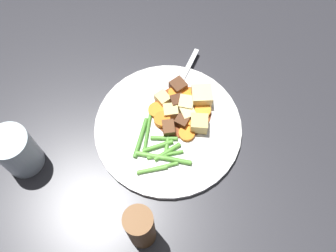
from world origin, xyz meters
The scene contains 34 objects.
ground_plane centered at (0.00, 0.00, 0.00)m, with size 3.00×3.00×0.00m, color #2D2D33.
dinner_plate centered at (0.00, 0.00, 0.01)m, with size 0.29×0.29×0.01m, color white.
stew_sauce centered at (0.04, 0.00, 0.01)m, with size 0.12×0.12×0.00m, color brown.
carrot_slice_0 centered at (0.01, -0.04, 0.02)m, with size 0.03×0.03×0.01m, color orange.
carrot_slice_1 centered at (0.04, -0.03, 0.02)m, with size 0.03×0.03×0.01m, color orange.
carrot_slice_2 centered at (0.00, 0.02, 0.02)m, with size 0.03×0.03×0.01m, color orange.
carrot_slice_3 centered at (0.08, 0.01, 0.02)m, with size 0.03×0.03×0.01m, color orange.
carrot_slice_4 centered at (0.06, 0.04, 0.02)m, with size 0.03×0.03×0.01m, color orange.
carrot_slice_5 centered at (0.01, 0.04, 0.02)m, with size 0.03×0.03×0.01m, color orange.
carrot_slice_6 centered at (0.07, -0.03, 0.02)m, with size 0.03×0.03×0.01m, color orange.
potato_chunk_0 centered at (0.05, 0.00, 0.02)m, with size 0.03×0.03×0.03m, color #EAD68C.
potato_chunk_1 centered at (0.04, 0.04, 0.02)m, with size 0.03×0.02×0.02m, color #E5CC7A.
potato_chunk_2 centered at (0.02, 0.01, 0.02)m, with size 0.03×0.03×0.02m, color #E5CC7A.
potato_chunk_3 centered at (0.04, -0.01, 0.02)m, with size 0.03×0.03×0.02m, color #EAD68C.
potato_chunk_4 centered at (0.04, -0.05, 0.03)m, with size 0.03×0.03×0.03m, color #DBBC6B.
potato_chunk_5 centered at (0.09, -0.01, 0.03)m, with size 0.04×0.04×0.03m, color #EAD68C.
meat_chunk_0 centered at (-0.01, -0.01, 0.02)m, with size 0.02×0.03×0.02m, color brown.
meat_chunk_1 centered at (0.08, 0.04, 0.02)m, with size 0.03×0.03×0.02m, color #56331E.
meat_chunk_2 centered at (0.05, 0.02, 0.02)m, with size 0.02×0.02×0.02m, color #4C2B19.
meat_chunk_3 centered at (0.02, -0.02, 0.02)m, with size 0.02×0.02×0.02m, color #56331E.
green_bean_0 centered at (-0.05, -0.04, 0.02)m, with size 0.01×0.01×0.07m, color #599E38.
green_bean_1 centered at (-0.08, -0.04, 0.02)m, with size 0.01×0.01×0.08m, color #599E38.
green_bean_2 centered at (-0.03, -0.02, 0.02)m, with size 0.01×0.01×0.06m, color #599E38.
green_bean_3 centered at (-0.09, -0.04, 0.02)m, with size 0.01×0.01×0.06m, color #66AD42.
green_bean_4 centered at (-0.04, -0.06, 0.02)m, with size 0.01×0.01×0.05m, color #599E38.
green_bean_5 centered at (-0.04, -0.04, 0.02)m, with size 0.01×0.01×0.06m, color #599E38.
green_bean_6 centered at (-0.07, -0.02, 0.02)m, with size 0.01×0.01×0.05m, color #66AD42.
green_bean_7 centered at (-0.05, -0.01, 0.02)m, with size 0.01×0.01×0.06m, color #599E38.
green_bean_8 centered at (-0.05, 0.02, 0.02)m, with size 0.01×0.01×0.08m, color #4C8E33.
green_bean_9 centered at (-0.03, 0.02, 0.02)m, with size 0.01×0.01×0.08m, color #4C8E33.
green_bean_10 centered at (-0.03, -0.01, 0.02)m, with size 0.01×0.01×0.05m, color #599E38.
fork centered at (0.09, 0.04, 0.01)m, with size 0.17×0.07×0.00m.
water_glass centered at (-0.22, 0.16, 0.05)m, with size 0.07×0.07×0.10m, color silver.
pepper_mill centered at (-0.18, -0.10, 0.06)m, with size 0.05×0.05×0.13m, color brown.
Camera 1 is at (-0.24, -0.20, 0.65)m, focal length 39.31 mm.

